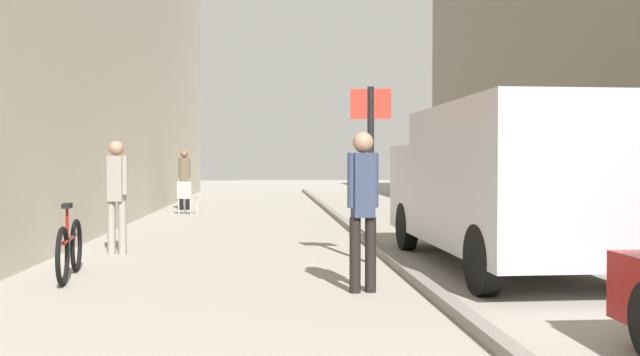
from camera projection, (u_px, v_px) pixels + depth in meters
name	position (u px, v px, depth m)	size (l,w,h in m)	color
ground_plane	(280.00, 237.00, 13.09)	(80.00, 80.00, 0.00)	gray
kerb_strip	(358.00, 233.00, 13.22)	(0.16, 40.00, 0.12)	slate
pedestrian_main_foreground	(117.00, 189.00, 10.54)	(0.36, 0.24, 1.84)	gray
pedestrian_mid_block	(363.00, 200.00, 7.47)	(0.36, 0.24, 1.84)	black
pedestrian_far_crossing	(184.00, 175.00, 20.35)	(0.36, 0.25, 1.86)	black
delivery_van	(502.00, 181.00, 9.27)	(2.14, 5.47, 2.26)	#B7B7BC
street_sign_post	(371.00, 159.00, 9.60)	(0.59, 0.16, 2.60)	black
bicycle_leaning	(70.00, 249.00, 8.38)	(0.29, 1.76, 0.98)	black
cafe_chair_near_window	(186.00, 195.00, 18.59)	(0.57, 0.57, 0.94)	#B7B2A8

